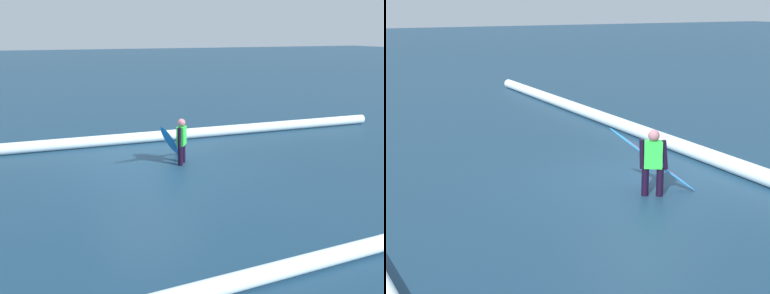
% 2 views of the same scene
% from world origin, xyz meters
% --- Properties ---
extents(ground_plane, '(153.18, 153.18, 0.00)m').
position_xyz_m(ground_plane, '(0.00, 0.00, 0.00)').
color(ground_plane, navy).
extents(surfer, '(0.36, 0.49, 1.29)m').
position_xyz_m(surfer, '(-0.91, 0.30, 0.72)').
color(surfer, black).
rests_on(surfer, ground_plane).
extents(surfboard, '(1.09, 1.62, 1.29)m').
position_xyz_m(surfboard, '(-0.63, 0.11, 0.63)').
color(surfboard, '#268CE5').
rests_on(surfboard, ground_plane).
extents(wave_crest_foreground, '(23.43, 1.01, 0.36)m').
position_xyz_m(wave_crest_foreground, '(2.41, -2.21, 0.18)').
color(wave_crest_foreground, white).
rests_on(wave_crest_foreground, ground_plane).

